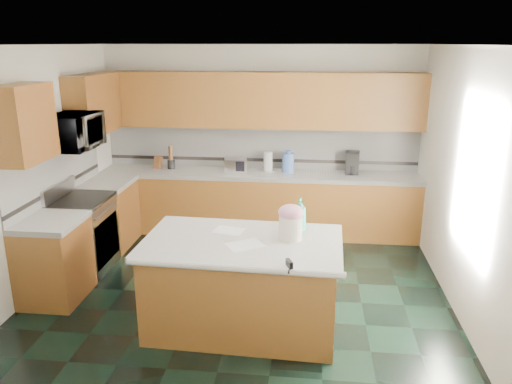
# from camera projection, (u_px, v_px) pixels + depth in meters

# --- Properties ---
(floor) EXTENTS (4.60, 4.60, 0.00)m
(floor) POSITION_uv_depth(u_px,v_px,m) (239.00, 296.00, 5.57)
(floor) COLOR black
(floor) RESTS_ON ground
(ceiling) EXTENTS (4.60, 4.60, 0.00)m
(ceiling) POSITION_uv_depth(u_px,v_px,m) (237.00, 45.00, 4.80)
(ceiling) COLOR white
(ceiling) RESTS_ON ground
(wall_back) EXTENTS (4.60, 0.04, 2.70)m
(wall_back) POSITION_uv_depth(u_px,v_px,m) (260.00, 139.00, 7.39)
(wall_back) COLOR white
(wall_back) RESTS_ON ground
(wall_front) EXTENTS (4.60, 0.04, 2.70)m
(wall_front) POSITION_uv_depth(u_px,v_px,m) (182.00, 282.00, 2.98)
(wall_front) COLOR white
(wall_front) RESTS_ON ground
(wall_left) EXTENTS (0.04, 4.60, 2.70)m
(wall_left) POSITION_uv_depth(u_px,v_px,m) (27.00, 174.00, 5.43)
(wall_left) COLOR white
(wall_left) RESTS_ON ground
(wall_right) EXTENTS (0.04, 4.60, 2.70)m
(wall_right) POSITION_uv_depth(u_px,v_px,m) (469.00, 187.00, 4.94)
(wall_right) COLOR white
(wall_right) RESTS_ON ground
(back_base_cab) EXTENTS (4.60, 0.60, 0.86)m
(back_base_cab) POSITION_uv_depth(u_px,v_px,m) (258.00, 204.00, 7.35)
(back_base_cab) COLOR #41220E
(back_base_cab) RESTS_ON ground
(back_countertop) EXTENTS (4.60, 0.64, 0.06)m
(back_countertop) POSITION_uv_depth(u_px,v_px,m) (258.00, 174.00, 7.22)
(back_countertop) COLOR white
(back_countertop) RESTS_ON back_base_cab
(back_upper_cab) EXTENTS (4.60, 0.33, 0.78)m
(back_upper_cab) POSITION_uv_depth(u_px,v_px,m) (259.00, 100.00, 7.05)
(back_upper_cab) COLOR #41220E
(back_upper_cab) RESTS_ON wall_back
(back_backsplash) EXTENTS (4.60, 0.02, 0.63)m
(back_backsplash) POSITION_uv_depth(u_px,v_px,m) (260.00, 147.00, 7.40)
(back_backsplash) COLOR silver
(back_backsplash) RESTS_ON back_countertop
(back_accent_band) EXTENTS (4.60, 0.01, 0.05)m
(back_accent_band) POSITION_uv_depth(u_px,v_px,m) (260.00, 160.00, 7.45)
(back_accent_band) COLOR black
(back_accent_band) RESTS_ON back_countertop
(left_base_cab_rear) EXTENTS (0.60, 0.82, 0.86)m
(left_base_cab_rear) POSITION_uv_depth(u_px,v_px,m) (109.00, 215.00, 6.89)
(left_base_cab_rear) COLOR #41220E
(left_base_cab_rear) RESTS_ON ground
(left_counter_rear) EXTENTS (0.64, 0.82, 0.06)m
(left_counter_rear) POSITION_uv_depth(u_px,v_px,m) (106.00, 183.00, 6.75)
(left_counter_rear) COLOR white
(left_counter_rear) RESTS_ON left_base_cab_rear
(left_base_cab_front) EXTENTS (0.60, 0.72, 0.86)m
(left_base_cab_front) POSITION_uv_depth(u_px,v_px,m) (54.00, 262.00, 5.43)
(left_base_cab_front) COLOR #41220E
(left_base_cab_front) RESTS_ON ground
(left_counter_front) EXTENTS (0.64, 0.72, 0.06)m
(left_counter_front) POSITION_uv_depth(u_px,v_px,m) (49.00, 222.00, 5.30)
(left_counter_front) COLOR white
(left_counter_front) RESTS_ON left_base_cab_front
(left_backsplash) EXTENTS (0.02, 2.30, 0.63)m
(left_backsplash) POSITION_uv_depth(u_px,v_px,m) (56.00, 172.00, 5.98)
(left_backsplash) COLOR silver
(left_backsplash) RESTS_ON wall_left
(left_accent_band) EXTENTS (0.01, 2.30, 0.05)m
(left_accent_band) POSITION_uv_depth(u_px,v_px,m) (58.00, 187.00, 6.03)
(left_accent_band) COLOR black
(left_accent_band) RESTS_ON wall_left
(left_upper_cab_rear) EXTENTS (0.33, 1.09, 0.78)m
(left_upper_cab_rear) POSITION_uv_depth(u_px,v_px,m) (93.00, 104.00, 6.59)
(left_upper_cab_rear) COLOR #41220E
(left_upper_cab_rear) RESTS_ON wall_left
(left_upper_cab_front) EXTENTS (0.33, 0.72, 0.78)m
(left_upper_cab_front) POSITION_uv_depth(u_px,v_px,m) (24.00, 124.00, 5.01)
(left_upper_cab_front) COLOR #41220E
(left_upper_cab_front) RESTS_ON wall_left
(range_body) EXTENTS (0.60, 0.76, 0.88)m
(range_body) POSITION_uv_depth(u_px,v_px,m) (84.00, 236.00, 6.13)
(range_body) COLOR #B7B7BC
(range_body) RESTS_ON ground
(range_oven_door) EXTENTS (0.02, 0.68, 0.55)m
(range_oven_door) POSITION_uv_depth(u_px,v_px,m) (107.00, 240.00, 6.11)
(range_oven_door) COLOR black
(range_oven_door) RESTS_ON range_body
(range_cooktop) EXTENTS (0.62, 0.78, 0.04)m
(range_cooktop) POSITION_uv_depth(u_px,v_px,m) (80.00, 200.00, 6.00)
(range_cooktop) COLOR black
(range_cooktop) RESTS_ON range_body
(range_handle) EXTENTS (0.02, 0.66, 0.02)m
(range_handle) POSITION_uv_depth(u_px,v_px,m) (106.00, 211.00, 6.00)
(range_handle) COLOR #B7B7BC
(range_handle) RESTS_ON range_body
(range_backguard) EXTENTS (0.06, 0.76, 0.18)m
(range_backguard) POSITION_uv_depth(u_px,v_px,m) (58.00, 190.00, 5.99)
(range_backguard) COLOR #B7B7BC
(range_backguard) RESTS_ON range_body
(microwave) EXTENTS (0.50, 0.73, 0.41)m
(microwave) POSITION_uv_depth(u_px,v_px,m) (73.00, 132.00, 5.76)
(microwave) COLOR #B7B7BC
(microwave) RESTS_ON wall_left
(island_base) EXTENTS (1.82, 1.09, 0.86)m
(island_base) POSITION_uv_depth(u_px,v_px,m) (243.00, 287.00, 4.88)
(island_base) COLOR #41220E
(island_base) RESTS_ON ground
(island_top) EXTENTS (1.93, 1.19, 0.06)m
(island_top) POSITION_uv_depth(u_px,v_px,m) (242.00, 243.00, 4.75)
(island_top) COLOR white
(island_top) RESTS_ON island_base
(island_bullnose) EXTENTS (1.89, 0.13, 0.06)m
(island_bullnose) POSITION_uv_depth(u_px,v_px,m) (233.00, 268.00, 4.22)
(island_bullnose) COLOR white
(island_bullnose) RESTS_ON island_base
(treat_jar) EXTENTS (0.26, 0.26, 0.23)m
(treat_jar) POSITION_uv_depth(u_px,v_px,m) (291.00, 228.00, 4.73)
(treat_jar) COLOR white
(treat_jar) RESTS_ON island_top
(treat_jar_lid) EXTENTS (0.24, 0.24, 0.15)m
(treat_jar_lid) POSITION_uv_depth(u_px,v_px,m) (291.00, 212.00, 4.69)
(treat_jar_lid) COLOR pink
(treat_jar_lid) RESTS_ON treat_jar
(treat_jar_knob) EXTENTS (0.08, 0.03, 0.03)m
(treat_jar_knob) POSITION_uv_depth(u_px,v_px,m) (291.00, 207.00, 4.67)
(treat_jar_knob) COLOR tan
(treat_jar_knob) RESTS_ON treat_jar_lid
(treat_jar_knob_end_l) EXTENTS (0.04, 0.04, 0.04)m
(treat_jar_knob_end_l) POSITION_uv_depth(u_px,v_px,m) (287.00, 207.00, 4.68)
(treat_jar_knob_end_l) COLOR tan
(treat_jar_knob_end_l) RESTS_ON treat_jar_lid
(treat_jar_knob_end_r) EXTENTS (0.04, 0.04, 0.04)m
(treat_jar_knob_end_r) POSITION_uv_depth(u_px,v_px,m) (295.00, 207.00, 4.67)
(treat_jar_knob_end_r) COLOR tan
(treat_jar_knob_end_r) RESTS_ON treat_jar_lid
(soap_bottle_island) EXTENTS (0.16, 0.16, 0.34)m
(soap_bottle_island) POSITION_uv_depth(u_px,v_px,m) (300.00, 214.00, 4.93)
(soap_bottle_island) COLOR teal
(soap_bottle_island) RESTS_ON island_top
(paper_sheet_a) EXTENTS (0.40, 0.38, 0.00)m
(paper_sheet_a) POSITION_uv_depth(u_px,v_px,m) (245.00, 245.00, 4.62)
(paper_sheet_a) COLOR white
(paper_sheet_a) RESTS_ON island_top
(paper_sheet_b) EXTENTS (0.34, 0.29, 0.00)m
(paper_sheet_b) POSITION_uv_depth(u_px,v_px,m) (229.00, 231.00, 4.98)
(paper_sheet_b) COLOR white
(paper_sheet_b) RESTS_ON island_top
(clamp_body) EXTENTS (0.07, 0.11, 0.10)m
(clamp_body) POSITION_uv_depth(u_px,v_px,m) (289.00, 266.00, 4.17)
(clamp_body) COLOR black
(clamp_body) RESTS_ON island_top
(clamp_handle) EXTENTS (0.02, 0.07, 0.02)m
(clamp_handle) POSITION_uv_depth(u_px,v_px,m) (289.00, 271.00, 4.12)
(clamp_handle) COLOR black
(clamp_handle) RESTS_ON island_top
(knife_block) EXTENTS (0.14, 0.16, 0.21)m
(knife_block) POSITION_uv_depth(u_px,v_px,m) (158.00, 163.00, 7.39)
(knife_block) COLOR #472814
(knife_block) RESTS_ON back_countertop
(utensil_crock) EXTENTS (0.11, 0.11, 0.14)m
(utensil_crock) POSITION_uv_depth(u_px,v_px,m) (171.00, 164.00, 7.40)
(utensil_crock) COLOR black
(utensil_crock) RESTS_ON back_countertop
(utensil_bundle) EXTENTS (0.06, 0.06, 0.20)m
(utensil_bundle) POSITION_uv_depth(u_px,v_px,m) (171.00, 153.00, 7.36)
(utensil_bundle) COLOR #472814
(utensil_bundle) RESTS_ON utensil_crock
(toaster_oven) EXTENTS (0.35, 0.27, 0.19)m
(toaster_oven) POSITION_uv_depth(u_px,v_px,m) (236.00, 165.00, 7.27)
(toaster_oven) COLOR #B7B7BC
(toaster_oven) RESTS_ON back_countertop
(toaster_oven_door) EXTENTS (0.28, 0.01, 0.15)m
(toaster_oven_door) POSITION_uv_depth(u_px,v_px,m) (235.00, 166.00, 7.17)
(toaster_oven_door) COLOR black
(toaster_oven_door) RESTS_ON toaster_oven
(paper_towel) EXTENTS (0.13, 0.13, 0.28)m
(paper_towel) POSITION_uv_depth(u_px,v_px,m) (268.00, 162.00, 7.25)
(paper_towel) COLOR white
(paper_towel) RESTS_ON back_countertop
(paper_towel_base) EXTENTS (0.19, 0.19, 0.01)m
(paper_towel_base) POSITION_uv_depth(u_px,v_px,m) (268.00, 170.00, 7.29)
(paper_towel_base) COLOR #B7B7BC
(paper_towel_base) RESTS_ON back_countertop
(water_jug) EXTENTS (0.17, 0.17, 0.28)m
(water_jug) POSITION_uv_depth(u_px,v_px,m) (288.00, 163.00, 7.18)
(water_jug) COLOR #4266AF
(water_jug) RESTS_ON back_countertop
(water_jug_neck) EXTENTS (0.08, 0.08, 0.04)m
(water_jug_neck) POSITION_uv_depth(u_px,v_px,m) (288.00, 152.00, 7.14)
(water_jug_neck) COLOR #4266AF
(water_jug_neck) RESTS_ON water_jug
(coffee_maker) EXTENTS (0.21, 0.22, 0.32)m
(coffee_maker) POSITION_uv_depth(u_px,v_px,m) (352.00, 163.00, 7.10)
(coffee_maker) COLOR black
(coffee_maker) RESTS_ON back_countertop
(coffee_carafe) EXTENTS (0.13, 0.13, 0.13)m
(coffee_carafe) POSITION_uv_depth(u_px,v_px,m) (352.00, 170.00, 7.08)
(coffee_carafe) COLOR black
(coffee_carafe) RESTS_ON back_countertop
(soap_bottle_back) EXTENTS (0.13, 0.14, 0.23)m
(soap_bottle_back) POSITION_uv_depth(u_px,v_px,m) (351.00, 166.00, 7.09)
(soap_bottle_back) COLOR white
(soap_bottle_back) RESTS_ON back_countertop
(soap_back_cap) EXTENTS (0.02, 0.02, 0.03)m
(soap_back_cap) POSITION_uv_depth(u_px,v_px,m) (351.00, 158.00, 7.05)
(soap_back_cap) COLOR red
(soap_back_cap) RESTS_ON soap_bottle_back
(window_light_proxy) EXTENTS (0.02, 1.40, 1.10)m
(window_light_proxy) POSITION_uv_depth(u_px,v_px,m) (474.00, 177.00, 4.71)
(window_light_proxy) COLOR white
(window_light_proxy) RESTS_ON wall_right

